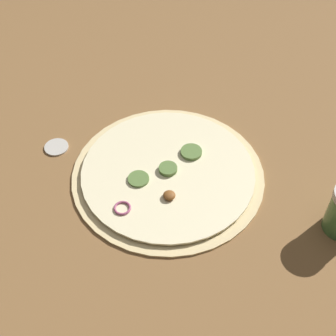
# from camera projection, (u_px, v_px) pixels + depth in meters

# --- Properties ---
(ground_plane) EXTENTS (3.00, 3.00, 0.00)m
(ground_plane) POSITION_uv_depth(u_px,v_px,m) (168.00, 175.00, 0.85)
(ground_plane) COLOR brown
(pizza) EXTENTS (0.35, 0.35, 0.02)m
(pizza) POSITION_uv_depth(u_px,v_px,m) (168.00, 173.00, 0.84)
(pizza) COLOR beige
(pizza) RESTS_ON ground_plane
(loose_cap) EXTENTS (0.05, 0.05, 0.01)m
(loose_cap) POSITION_uv_depth(u_px,v_px,m) (56.00, 147.00, 0.89)
(loose_cap) COLOR beige
(loose_cap) RESTS_ON ground_plane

